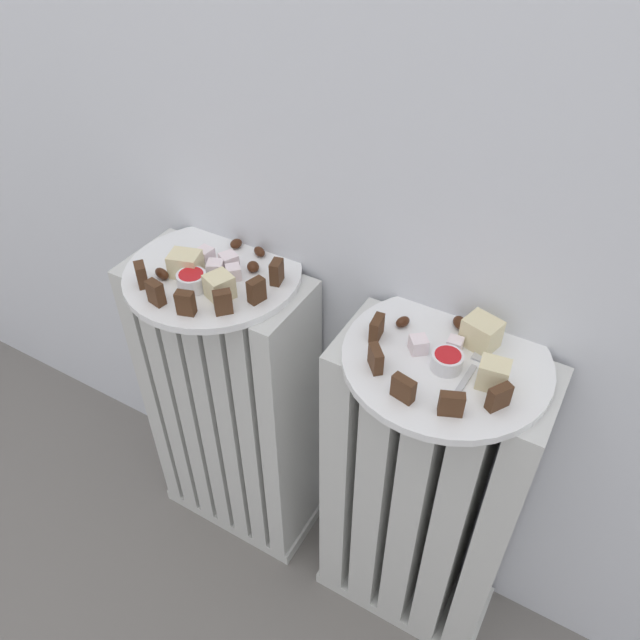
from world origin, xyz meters
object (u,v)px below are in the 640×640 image
at_px(plate_left, 213,273).
at_px(jam_bowl_right, 447,360).
at_px(fork, 473,368).
at_px(radiator_left, 233,412).
at_px(plate_right, 446,360).
at_px(radiator_right, 420,500).
at_px(jam_bowl_left, 192,280).

height_order(plate_left, jam_bowl_right, jam_bowl_right).
bearing_deg(fork, plate_left, 179.24).
relative_size(radiator_left, plate_right, 2.28).
distance_m(radiator_left, radiator_right, 0.40).
relative_size(radiator_right, fork, 6.89).
height_order(plate_right, jam_bowl_right, jam_bowl_right).
relative_size(radiator_left, radiator_right, 1.00).
distance_m(jam_bowl_left, jam_bowl_right, 0.40).
bearing_deg(plate_left, radiator_left, 63.43).
height_order(radiator_right, fork, fork).
height_order(plate_left, jam_bowl_left, jam_bowl_left).
height_order(radiator_left, fork, fork).
distance_m(plate_left, fork, 0.44).
bearing_deg(radiator_left, fork, -0.76).
relative_size(radiator_right, plate_right, 2.28).
bearing_deg(plate_right, radiator_left, 180.00).
height_order(plate_right, fork, fork).
relative_size(radiator_left, plate_left, 2.28).
bearing_deg(radiator_right, plate_left, 180.00).
relative_size(plate_left, fork, 3.02).
xyz_separation_m(radiator_right, plate_left, (-0.40, 0.00, 0.34)).
relative_size(radiator_right, jam_bowl_right, 15.35).
xyz_separation_m(radiator_left, radiator_right, (0.40, -0.00, -0.00)).
bearing_deg(radiator_right, jam_bowl_right, -72.76).
xyz_separation_m(radiator_right, plate_right, (0.00, 0.00, 0.34)).
bearing_deg(fork, radiator_left, 179.24).
bearing_deg(radiator_right, fork, -8.51).
bearing_deg(radiator_left, jam_bowl_right, -2.88).
bearing_deg(fork, plate_right, 171.49).
height_order(radiator_right, plate_right, plate_right).
relative_size(radiator_left, jam_bowl_left, 14.19).
relative_size(jam_bowl_left, fork, 0.49).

